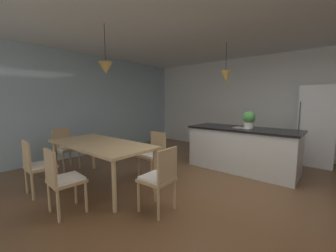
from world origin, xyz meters
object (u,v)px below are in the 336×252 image
object	(u,v)px
chair_far_right	(153,153)
potted_plant_on_island	(249,119)
chair_window_end	(65,147)
refrigerator	(317,126)
kitchen_island	(242,149)
chair_kitchen_end	(160,177)
chair_near_right	(62,179)
chair_near_left	(37,165)
dining_table	(101,147)

from	to	relation	value
chair_far_right	potted_plant_on_island	size ratio (longest dim) A/B	2.45
chair_window_end	refrigerator	size ratio (longest dim) A/B	0.48
potted_plant_on_island	refrigerator	bearing A→B (deg)	54.72
kitchen_island	potted_plant_on_island	xyz separation A→B (m)	(0.11, -0.00, 0.63)
chair_window_end	chair_kitchen_end	distance (m)	2.72
chair_near_right	refrigerator	xyz separation A→B (m)	(2.28, 4.68, 0.43)
refrigerator	kitchen_island	bearing A→B (deg)	-128.13
chair_far_right	chair_near_left	world-z (taller)	same
chair_far_right	chair_window_end	world-z (taller)	same
chair_kitchen_end	kitchen_island	xyz separation A→B (m)	(0.21, 2.37, -0.01)
chair_far_right	dining_table	bearing A→B (deg)	-118.15
refrigerator	chair_near_right	bearing A→B (deg)	-116.02
chair_kitchen_end	refrigerator	distance (m)	4.10
chair_window_end	chair_kitchen_end	size ratio (longest dim) A/B	1.00
chair_near_left	kitchen_island	bearing A→B (deg)	57.79
chair_window_end	refrigerator	xyz separation A→B (m)	(4.09, 3.85, 0.43)
chair_window_end	chair_kitchen_end	xyz separation A→B (m)	(2.72, 0.01, 0.00)
chair_near_left	potted_plant_on_island	bearing A→B (deg)	56.35
chair_window_end	potted_plant_on_island	size ratio (longest dim) A/B	2.45
dining_table	chair_window_end	size ratio (longest dim) A/B	2.28
chair_near_right	chair_kitchen_end	xyz separation A→B (m)	(0.92, 0.84, 0.00)
chair_kitchen_end	refrigerator	bearing A→B (deg)	70.45
refrigerator	potted_plant_on_island	world-z (taller)	refrigerator
kitchen_island	potted_plant_on_island	size ratio (longest dim) A/B	6.13
kitchen_island	refrigerator	size ratio (longest dim) A/B	1.20
kitchen_island	potted_plant_on_island	world-z (taller)	potted_plant_on_island
chair_far_right	kitchen_island	size ratio (longest dim) A/B	0.40
chair_near_right	chair_near_left	size ratio (longest dim) A/B	1.00
chair_near_left	chair_far_right	bearing A→B (deg)	61.80
chair_near_right	chair_window_end	world-z (taller)	same
dining_table	chair_window_end	xyz separation A→B (m)	(-1.36, -0.00, -0.21)
dining_table	chair_near_right	bearing A→B (deg)	-62.12
chair_window_end	kitchen_island	world-z (taller)	kitchen_island
potted_plant_on_island	dining_table	bearing A→B (deg)	-125.40
chair_kitchen_end	potted_plant_on_island	bearing A→B (deg)	82.26
chair_near_right	chair_far_right	size ratio (longest dim) A/B	1.00
chair_kitchen_end	chair_window_end	bearing A→B (deg)	-179.85
chair_window_end	kitchen_island	distance (m)	3.77
dining_table	chair_kitchen_end	world-z (taller)	chair_kitchen_end
chair_kitchen_end	potted_plant_on_island	size ratio (longest dim) A/B	2.45
chair_far_right	chair_kitchen_end	xyz separation A→B (m)	(0.91, -0.83, 0.00)
chair_window_end	refrigerator	world-z (taller)	refrigerator
chair_near_right	kitchen_island	bearing A→B (deg)	70.63
chair_near_left	potted_plant_on_island	size ratio (longest dim) A/B	2.45
chair_far_right	refrigerator	size ratio (longest dim) A/B	0.48
chair_near_left	refrigerator	distance (m)	5.67
chair_window_end	chair_near_left	world-z (taller)	same
potted_plant_on_island	chair_window_end	bearing A→B (deg)	-142.07
chair_window_end	chair_near_left	size ratio (longest dim) A/B	1.00
kitchen_island	refrigerator	distance (m)	1.92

